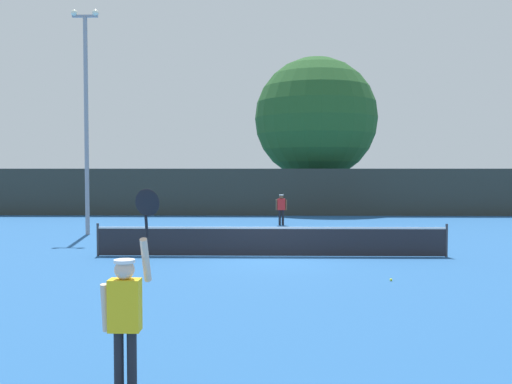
# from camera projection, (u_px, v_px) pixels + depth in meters

# --- Properties ---
(ground_plane) EXTENTS (120.00, 120.00, 0.00)m
(ground_plane) POSITION_uv_depth(u_px,v_px,m) (271.00, 256.00, 17.95)
(ground_plane) COLOR #235693
(tennis_net) EXTENTS (11.39, 0.08, 1.07)m
(tennis_net) POSITION_uv_depth(u_px,v_px,m) (271.00, 241.00, 17.93)
(tennis_net) COLOR #232328
(tennis_net) RESTS_ON ground
(perimeter_fence) EXTENTS (38.30, 0.12, 2.86)m
(perimeter_fence) POSITION_uv_depth(u_px,v_px,m) (269.00, 192.00, 33.67)
(perimeter_fence) COLOR #2D332D
(perimeter_fence) RESTS_ON ground
(player_serving) EXTENTS (0.68, 0.40, 2.60)m
(player_serving) POSITION_uv_depth(u_px,v_px,m) (126.00, 307.00, 6.73)
(player_serving) COLOR yellow
(player_serving) RESTS_ON ground
(player_receiving) EXTENTS (0.57, 0.23, 1.55)m
(player_receiving) POSITION_uv_depth(u_px,v_px,m) (281.00, 207.00, 27.96)
(player_receiving) COLOR red
(player_receiving) RESTS_ON ground
(tennis_ball) EXTENTS (0.07, 0.07, 0.07)m
(tennis_ball) POSITION_uv_depth(u_px,v_px,m) (391.00, 280.00, 14.00)
(tennis_ball) COLOR #CCE033
(tennis_ball) RESTS_ON ground
(light_pole) EXTENTS (1.18, 0.28, 9.64)m
(light_pole) POSITION_uv_depth(u_px,v_px,m) (86.00, 109.00, 23.80)
(light_pole) COLOR gray
(light_pole) RESTS_ON ground
(large_tree) EXTENTS (8.35, 8.35, 10.47)m
(large_tree) POSITION_uv_depth(u_px,v_px,m) (316.00, 119.00, 37.89)
(large_tree) COLOR brown
(large_tree) RESTS_ON ground
(parked_car_near) EXTENTS (2.20, 4.33, 1.69)m
(parked_car_near) POSITION_uv_depth(u_px,v_px,m) (228.00, 196.00, 41.62)
(parked_car_near) COLOR black
(parked_car_near) RESTS_ON ground
(parked_car_mid) EXTENTS (1.98, 4.23, 1.69)m
(parked_car_mid) POSITION_uv_depth(u_px,v_px,m) (409.00, 198.00, 39.06)
(parked_car_mid) COLOR #B7B7BC
(parked_car_mid) RESTS_ON ground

